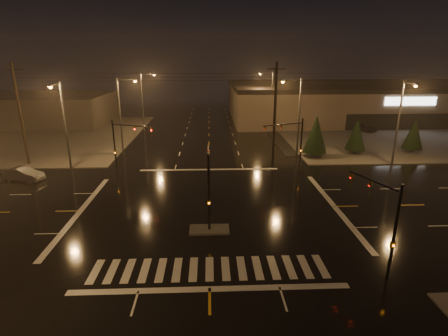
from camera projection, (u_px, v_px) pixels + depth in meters
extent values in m
plane|color=black|center=(209.00, 209.00, 30.23)|extent=(140.00, 140.00, 0.00)
cube|color=#45433E|center=(383.00, 133.00, 59.96)|extent=(36.00, 36.00, 0.12)
cube|color=#45433E|center=(27.00, 136.00, 57.56)|extent=(36.00, 36.00, 0.12)
cube|color=#45433E|center=(209.00, 230.00, 26.40)|extent=(3.00, 1.60, 0.15)
cube|color=beige|center=(210.00, 269.00, 21.66)|extent=(15.00, 2.60, 0.01)
cube|color=beige|center=(210.00, 289.00, 19.76)|extent=(16.00, 0.50, 0.01)
cube|color=beige|center=(209.00, 169.00, 40.69)|extent=(16.00, 0.50, 0.01)
cube|color=black|center=(418.00, 135.00, 58.26)|extent=(50.00, 24.00, 0.08)
cube|color=#736152|center=(373.00, 101.00, 74.34)|extent=(60.00, 28.00, 7.00)
cube|color=black|center=(375.00, 85.00, 73.33)|extent=(60.20, 28.20, 0.80)
cube|color=white|center=(411.00, 101.00, 60.40)|extent=(9.00, 0.20, 1.40)
cube|color=black|center=(407.00, 122.00, 61.54)|extent=(22.00, 0.15, 2.80)
cube|color=#453E3D|center=(29.00, 109.00, 67.95)|extent=(30.00, 18.00, 5.60)
cylinder|color=black|center=(209.00, 194.00, 25.51)|extent=(0.18, 0.18, 6.00)
cylinder|color=black|center=(208.00, 153.00, 26.89)|extent=(0.12, 4.50, 0.12)
imported|color=#594707|center=(208.00, 147.00, 28.83)|extent=(0.16, 0.20, 1.00)
cube|color=#594707|center=(209.00, 203.00, 25.72)|extent=(0.25, 0.18, 0.35)
cylinder|color=black|center=(301.00, 145.00, 39.73)|extent=(0.18, 0.18, 6.00)
cylinder|color=black|center=(283.00, 124.00, 38.06)|extent=(4.74, 1.82, 0.12)
imported|color=#594707|center=(265.00, 126.00, 37.26)|extent=(0.24, 0.22, 1.00)
cube|color=#594707|center=(301.00, 151.00, 39.94)|extent=(0.25, 0.18, 0.35)
cylinder|color=black|center=(115.00, 147.00, 38.89)|extent=(0.18, 0.18, 6.00)
cylinder|color=black|center=(132.00, 126.00, 37.41)|extent=(4.74, 1.82, 0.12)
imported|color=#594707|center=(151.00, 127.00, 36.77)|extent=(0.24, 0.22, 1.00)
cube|color=#594707|center=(115.00, 153.00, 39.10)|extent=(0.25, 0.18, 0.35)
cylinder|color=black|center=(394.00, 234.00, 19.74)|extent=(0.18, 0.18, 6.00)
cylinder|color=black|center=(373.00, 181.00, 20.74)|extent=(1.48, 3.80, 0.12)
imported|color=#594707|center=(352.00, 173.00, 22.34)|extent=(0.22, 0.24, 1.00)
cube|color=#594707|center=(393.00, 245.00, 19.95)|extent=(0.25, 0.18, 0.35)
cylinder|color=#38383A|center=(120.00, 118.00, 45.38)|extent=(0.24, 0.24, 10.00)
cylinder|color=#38383A|center=(126.00, 80.00, 43.96)|extent=(2.40, 0.14, 0.14)
cube|color=#38383A|center=(135.00, 80.00, 44.02)|extent=(0.70, 0.30, 0.18)
sphere|color=orange|center=(135.00, 81.00, 44.06)|extent=(0.32, 0.32, 0.32)
cylinder|color=#38383A|center=(142.00, 102.00, 60.60)|extent=(0.24, 0.24, 10.00)
cylinder|color=#38383A|center=(148.00, 74.00, 59.19)|extent=(2.40, 0.14, 0.14)
cube|color=#38383A|center=(154.00, 74.00, 59.25)|extent=(0.70, 0.30, 0.18)
sphere|color=orange|center=(154.00, 75.00, 59.29)|extent=(0.32, 0.32, 0.32)
cylinder|color=#38383A|center=(299.00, 119.00, 44.39)|extent=(0.24, 0.24, 10.00)
cylinder|color=#38383A|center=(292.00, 80.00, 42.88)|extent=(2.40, 0.14, 0.14)
cube|color=#38383A|center=(283.00, 81.00, 42.85)|extent=(0.70, 0.30, 0.18)
sphere|color=orange|center=(283.00, 82.00, 42.89)|extent=(0.32, 0.32, 0.32)
cylinder|color=#38383A|center=(272.00, 100.00, 63.42)|extent=(0.24, 0.24, 10.00)
cylinder|color=#38383A|center=(266.00, 73.00, 61.92)|extent=(2.40, 0.14, 0.14)
cube|color=#38383A|center=(260.00, 73.00, 61.89)|extent=(0.70, 0.30, 0.18)
sphere|color=orange|center=(260.00, 74.00, 61.93)|extent=(0.32, 0.32, 0.32)
cylinder|color=#38383A|center=(66.00, 128.00, 39.01)|extent=(0.24, 0.24, 10.00)
cylinder|color=#38383A|center=(55.00, 84.00, 36.41)|extent=(0.14, 2.40, 0.14)
cube|color=#38383A|center=(50.00, 86.00, 35.38)|extent=(0.30, 0.70, 0.18)
sphere|color=orange|center=(50.00, 87.00, 35.42)|extent=(0.32, 0.32, 0.32)
cylinder|color=#38383A|center=(398.00, 125.00, 40.53)|extent=(0.24, 0.24, 10.00)
cylinder|color=#38383A|center=(410.00, 83.00, 37.92)|extent=(0.14, 2.40, 0.14)
cube|color=#38383A|center=(416.00, 84.00, 36.89)|extent=(0.30, 0.70, 0.18)
sphere|color=orange|center=(416.00, 86.00, 36.93)|extent=(0.32, 0.32, 0.32)
cylinder|color=black|center=(21.00, 115.00, 40.85)|extent=(0.32, 0.32, 12.00)
cube|color=black|center=(12.00, 69.00, 39.26)|extent=(2.20, 0.12, 0.12)
cylinder|color=black|center=(275.00, 114.00, 42.04)|extent=(0.32, 0.32, 12.00)
cube|color=black|center=(277.00, 69.00, 40.46)|extent=(2.20, 0.12, 0.12)
cylinder|color=black|center=(314.00, 155.00, 45.58)|extent=(0.18, 0.18, 0.70)
cone|color=black|center=(316.00, 134.00, 44.75)|extent=(3.05, 3.05, 4.77)
cylinder|color=black|center=(354.00, 152.00, 46.98)|extent=(0.18, 0.18, 0.70)
cone|color=black|center=(356.00, 134.00, 46.25)|extent=(2.61, 2.61, 4.08)
cylinder|color=black|center=(411.00, 151.00, 47.51)|extent=(0.18, 0.18, 0.70)
cone|color=black|center=(414.00, 133.00, 46.79)|extent=(2.60, 2.60, 4.06)
imported|color=black|center=(363.00, 127.00, 61.13)|extent=(4.27, 4.89, 1.59)
imported|color=slate|center=(23.00, 174.00, 36.90)|extent=(4.60, 2.68, 1.43)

